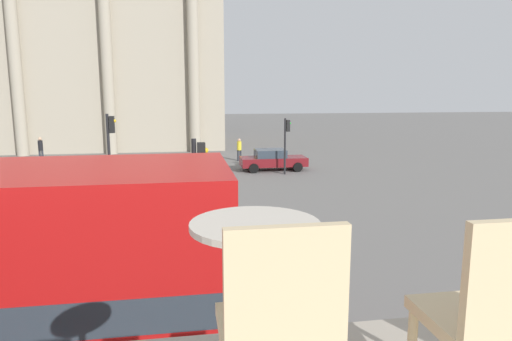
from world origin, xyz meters
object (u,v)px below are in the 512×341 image
at_px(cafe_chair_1, 492,317).
at_px(pedestrian_black, 41,148).
at_px(plaza_building_left, 77,7).
at_px(cafe_dining_table, 255,263).
at_px(traffic_light_near, 198,191).
at_px(pedestrian_yellow, 239,148).
at_px(traffic_light_far, 286,138).
at_px(cafe_chair_0, 279,326).
at_px(traffic_light_mid, 111,148).
at_px(car_maroon, 272,159).
at_px(car_silver, 113,187).

height_order(cafe_chair_1, pedestrian_black, cafe_chair_1).
bearing_deg(cafe_chair_1, plaza_building_left, 96.33).
xyz_separation_m(cafe_dining_table, cafe_chair_1, (0.77, -0.60, -0.02)).
bearing_deg(cafe_dining_table, traffic_light_near, 89.74).
distance_m(cafe_dining_table, pedestrian_yellow, 31.00).
bearing_deg(cafe_dining_table, traffic_light_far, 76.60).
height_order(traffic_light_near, traffic_light_far, traffic_light_near).
relative_size(traffic_light_near, pedestrian_yellow, 2.34).
height_order(cafe_chair_0, pedestrian_black, cafe_chair_0).
distance_m(plaza_building_left, traffic_light_far, 25.84).
bearing_deg(pedestrian_yellow, traffic_light_near, -141.25).
xyz_separation_m(traffic_light_far, pedestrian_yellow, (-2.14, 5.78, -1.30)).
distance_m(traffic_light_mid, car_maroon, 12.35).
relative_size(traffic_light_near, traffic_light_far, 1.13).
relative_size(cafe_chair_0, traffic_light_far, 0.27).
height_order(traffic_light_near, pedestrian_yellow, traffic_light_near).
bearing_deg(traffic_light_mid, cafe_chair_1, -77.54).
xyz_separation_m(cafe_dining_table, car_silver, (-3.51, 19.19, -3.51)).
distance_m(pedestrian_yellow, pedestrian_black, 14.04).
relative_size(cafe_chair_1, traffic_light_mid, 0.22).
xyz_separation_m(traffic_light_near, traffic_light_mid, (-3.33, 8.43, 0.14)).
relative_size(traffic_light_far, pedestrian_yellow, 2.07).
bearing_deg(cafe_chair_1, cafe_chair_0, 169.19).
bearing_deg(cafe_chair_0, traffic_light_mid, 97.82).
distance_m(traffic_light_mid, pedestrian_black, 15.92).
height_order(traffic_light_mid, traffic_light_far, traffic_light_mid).
bearing_deg(car_maroon, cafe_dining_table, -154.63).
distance_m(cafe_dining_table, cafe_chair_1, 0.98).
bearing_deg(traffic_light_far, car_silver, -149.17).
relative_size(cafe_dining_table, car_silver, 0.17).
height_order(cafe_dining_table, plaza_building_left, plaza_building_left).
relative_size(traffic_light_far, car_maroon, 0.81).
bearing_deg(car_silver, cafe_chair_1, -159.51).
xyz_separation_m(plaza_building_left, car_silver, (5.83, -23.80, -11.78)).
relative_size(cafe_chair_1, pedestrian_yellow, 0.55).
relative_size(traffic_light_mid, car_silver, 0.97).
xyz_separation_m(cafe_chair_0, traffic_light_near, (0.05, 9.90, -1.68)).
height_order(plaza_building_left, car_silver, plaza_building_left).
distance_m(cafe_dining_table, traffic_light_mid, 18.15).
xyz_separation_m(cafe_dining_table, pedestrian_black, (-10.20, 32.04, -3.16)).
distance_m(cafe_chair_1, traffic_light_far, 26.00).
bearing_deg(pedestrian_black, car_silver, 72.66).
xyz_separation_m(plaza_building_left, traffic_light_far, (15.24, -18.18, -10.23)).
distance_m(cafe_dining_table, car_maroon, 27.13).
relative_size(cafe_chair_1, car_maroon, 0.22).
distance_m(traffic_light_near, car_maroon, 17.91).
bearing_deg(plaza_building_left, cafe_chair_1, -76.95).
bearing_deg(car_maroon, cafe_chair_0, -154.41).
bearing_deg(cafe_chair_0, car_maroon, 76.34).
bearing_deg(car_silver, car_maroon, -42.82).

